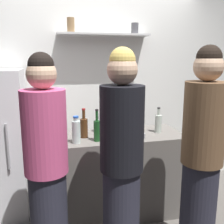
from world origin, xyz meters
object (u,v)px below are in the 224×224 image
wine_bottle_green_glass (97,130)px  person_pink_top (46,166)px  baking_pan (126,134)px  utensil_holder (100,126)px  wine_bottle_pale_glass (158,123)px  water_bottle_plastic (76,131)px  wine_bottle_amber_glass (84,127)px  person_brown_jacket (202,156)px  wine_bottle_dark_glass (138,121)px  person_blonde (122,163)px

wine_bottle_green_glass → person_pink_top: bearing=-138.5°
baking_pan → utensil_holder: 0.33m
wine_bottle_green_glass → wine_bottle_pale_glass: bearing=11.2°
wine_bottle_pale_glass → water_bottle_plastic: size_ratio=1.05×
utensil_holder → wine_bottle_pale_glass: 0.64m
wine_bottle_amber_glass → utensil_holder: bearing=39.8°
baking_pan → wine_bottle_pale_glass: 0.40m
utensil_holder → person_brown_jacket: 1.15m
wine_bottle_pale_glass → wine_bottle_dark_glass: bearing=144.8°
utensil_holder → wine_bottle_dark_glass: bearing=-5.2°
baking_pan → utensil_holder: utensil_holder is taller
wine_bottle_pale_glass → person_brown_jacket: bearing=-85.8°
wine_bottle_amber_glass → water_bottle_plastic: (-0.10, -0.16, 0.01)m
utensil_holder → water_bottle_plastic: size_ratio=0.85×
utensil_holder → wine_bottle_pale_glass: size_ratio=0.81×
water_bottle_plastic → wine_bottle_green_glass: bearing=3.5°
person_brown_jacket → wine_bottle_amber_glass: bearing=-40.7°
wine_bottle_green_glass → person_pink_top: person_pink_top is taller
wine_bottle_dark_glass → water_bottle_plastic: size_ratio=1.09×
utensil_holder → person_blonde: 0.88m
wine_bottle_amber_glass → person_pink_top: 0.71m
baking_pan → person_blonde: person_blonde is taller
wine_bottle_green_glass → person_brown_jacket: size_ratio=0.18×
utensil_holder → wine_bottle_dark_glass: 0.44m
wine_bottle_green_glass → water_bottle_plastic: (-0.20, -0.01, 0.00)m
wine_bottle_amber_glass → wine_bottle_dark_glass: bearing=11.0°
baking_pan → person_blonde: bearing=-109.7°
person_brown_jacket → baking_pan: bearing=-56.8°
wine_bottle_dark_glass → wine_bottle_amber_glass: size_ratio=0.95×
water_bottle_plastic → baking_pan: bearing=10.2°
water_bottle_plastic → person_blonde: (0.29, -0.55, -0.13)m
baking_pan → wine_bottle_amber_glass: (-0.42, 0.07, 0.09)m
person_pink_top → utensil_holder: bearing=176.4°
person_brown_jacket → person_pink_top: (-1.25, 0.19, -0.03)m
person_blonde → utensil_holder: bearing=93.8°
wine_bottle_green_glass → person_pink_top: size_ratio=0.18×
person_blonde → person_brown_jacket: person_brown_jacket is taller
wine_bottle_dark_glass → person_brown_jacket: (0.24, -0.89, -0.10)m
person_blonde → person_brown_jacket: bearing=-0.8°
wine_bottle_pale_glass → wine_bottle_amber_glass: (-0.81, 0.01, 0.00)m
wine_bottle_green_glass → person_blonde: 0.58m
person_blonde → wine_bottle_dark_glass: bearing=66.5°
wine_bottle_pale_glass → person_brown_jacket: 0.77m
utensil_holder → wine_bottle_dark_glass: size_ratio=0.78×
baking_pan → person_brown_jacket: (0.44, -0.70, -0.02)m
wine_bottle_dark_glass → water_bottle_plastic: wine_bottle_dark_glass is taller
wine_bottle_green_glass → wine_bottle_pale_glass: size_ratio=1.14×
wine_bottle_pale_glass → person_brown_jacket: (0.06, -0.76, -0.10)m
utensil_holder → person_pink_top: 0.94m
baking_pan → wine_bottle_dark_glass: size_ratio=1.18×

